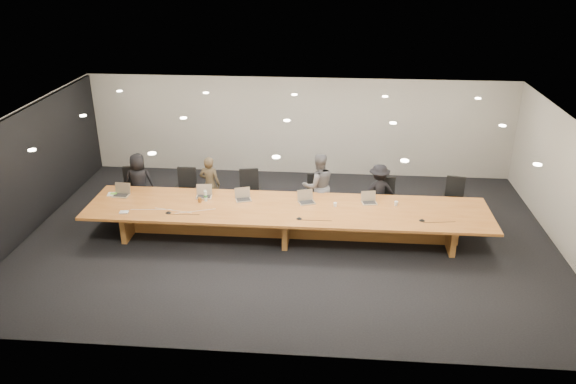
% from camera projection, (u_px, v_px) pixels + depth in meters
% --- Properties ---
extents(ground, '(12.00, 12.00, 0.00)m').
position_uv_depth(ground, '(287.00, 237.00, 12.84)').
color(ground, black).
rests_on(ground, ground).
extents(back_wall, '(12.00, 0.02, 2.80)m').
position_uv_depth(back_wall, '(299.00, 127.00, 15.91)').
color(back_wall, beige).
rests_on(back_wall, ground).
extents(left_wall_panel, '(0.08, 7.84, 2.74)m').
position_uv_depth(left_wall_panel, '(26.00, 174.00, 12.73)').
color(left_wall_panel, black).
rests_on(left_wall_panel, ground).
extents(conference_table, '(9.00, 1.80, 0.75)m').
position_uv_depth(conference_table, '(287.00, 217.00, 12.63)').
color(conference_table, '#9B5621').
rests_on(conference_table, ground).
extents(chair_far_left, '(0.61, 0.61, 1.07)m').
position_uv_depth(chair_far_left, '(132.00, 189.00, 14.04)').
color(chair_far_left, black).
rests_on(chair_far_left, ground).
extents(chair_left, '(0.58, 0.58, 1.11)m').
position_uv_depth(chair_left, '(185.00, 190.00, 13.89)').
color(chair_left, black).
rests_on(chair_left, ground).
extents(chair_mid_left, '(0.67, 0.67, 1.12)m').
position_uv_depth(chair_mid_left, '(250.00, 192.00, 13.77)').
color(chair_mid_left, black).
rests_on(chair_mid_left, ground).
extents(chair_mid_right, '(0.62, 0.62, 1.07)m').
position_uv_depth(chair_mid_right, '(317.00, 196.00, 13.63)').
color(chair_mid_right, black).
rests_on(chair_mid_right, ground).
extents(chair_right, '(0.57, 0.57, 1.00)m').
position_uv_depth(chair_right, '(387.00, 198.00, 13.59)').
color(chair_right, black).
rests_on(chair_right, ground).
extents(chair_far_right, '(0.62, 0.62, 1.05)m').
position_uv_depth(chair_far_right, '(454.00, 199.00, 13.50)').
color(chair_far_right, black).
rests_on(chair_far_right, ground).
extents(person_a, '(0.77, 0.53, 1.49)m').
position_uv_depth(person_a, '(139.00, 182.00, 13.87)').
color(person_a, black).
rests_on(person_a, ground).
extents(person_b, '(0.56, 0.41, 1.43)m').
position_uv_depth(person_b, '(210.00, 184.00, 13.83)').
color(person_b, '#3B3020').
rests_on(person_b, ground).
extents(person_c, '(0.94, 0.83, 1.63)m').
position_uv_depth(person_c, '(318.00, 186.00, 13.49)').
color(person_c, '#525154').
rests_on(person_c, ground).
extents(person_d, '(0.96, 0.66, 1.37)m').
position_uv_depth(person_d, '(378.00, 191.00, 13.53)').
color(person_d, black).
rests_on(person_d, ground).
extents(laptop_a, '(0.39, 0.29, 0.29)m').
position_uv_depth(laptop_a, '(120.00, 190.00, 13.06)').
color(laptop_a, tan).
rests_on(laptop_a, conference_table).
extents(laptop_b, '(0.38, 0.29, 0.28)m').
position_uv_depth(laptop_b, '(204.00, 192.00, 12.99)').
color(laptop_b, '#C3AF95').
rests_on(laptop_b, conference_table).
extents(laptop_c, '(0.41, 0.35, 0.28)m').
position_uv_depth(laptop_c, '(243.00, 195.00, 12.84)').
color(laptop_c, tan).
rests_on(laptop_c, conference_table).
extents(laptop_d, '(0.43, 0.38, 0.29)m').
position_uv_depth(laptop_d, '(307.00, 197.00, 12.70)').
color(laptop_d, tan).
rests_on(laptop_d, conference_table).
extents(laptop_e, '(0.37, 0.30, 0.26)m').
position_uv_depth(laptop_e, '(370.00, 198.00, 12.69)').
color(laptop_e, '#BCAC8F').
rests_on(laptop_e, conference_table).
extents(water_bottle, '(0.10, 0.10, 0.25)m').
position_uv_depth(water_bottle, '(206.00, 196.00, 12.82)').
color(water_bottle, silver).
rests_on(water_bottle, conference_table).
extents(amber_mug, '(0.10, 0.10, 0.10)m').
position_uv_depth(amber_mug, '(200.00, 200.00, 12.79)').
color(amber_mug, brown).
rests_on(amber_mug, conference_table).
extents(paper_cup_near, '(0.10, 0.10, 0.09)m').
position_uv_depth(paper_cup_near, '(335.00, 205.00, 12.57)').
color(paper_cup_near, white).
rests_on(paper_cup_near, conference_table).
extents(paper_cup_far, '(0.09, 0.09, 0.10)m').
position_uv_depth(paper_cup_far, '(396.00, 203.00, 12.62)').
color(paper_cup_far, silver).
rests_on(paper_cup_far, conference_table).
extents(notepad, '(0.30, 0.25, 0.02)m').
position_uv_depth(notepad, '(113.00, 194.00, 13.20)').
color(notepad, silver).
rests_on(notepad, conference_table).
extents(lime_gadget, '(0.14, 0.08, 0.02)m').
position_uv_depth(lime_gadget, '(114.00, 193.00, 13.18)').
color(lime_gadget, '#64B931').
rests_on(lime_gadget, notepad).
extents(av_box, '(0.20, 0.16, 0.03)m').
position_uv_depth(av_box, '(124.00, 212.00, 12.29)').
color(av_box, silver).
rests_on(av_box, conference_table).
extents(mic_left, '(0.17, 0.17, 0.03)m').
position_uv_depth(mic_left, '(168.00, 212.00, 12.28)').
color(mic_left, black).
rests_on(mic_left, conference_table).
extents(mic_center, '(0.16, 0.16, 0.03)m').
position_uv_depth(mic_center, '(299.00, 218.00, 12.02)').
color(mic_center, black).
rests_on(mic_center, conference_table).
extents(mic_right, '(0.14, 0.14, 0.03)m').
position_uv_depth(mic_right, '(422.00, 220.00, 11.94)').
color(mic_right, black).
rests_on(mic_right, conference_table).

